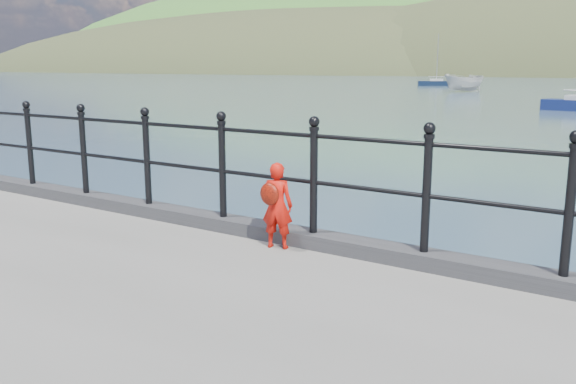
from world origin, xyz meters
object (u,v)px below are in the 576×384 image
Objects in this scene: sailboat_left at (436,84)px; railing at (266,163)px; launch_white at (464,83)px; child at (276,205)px.

railing is at bearing -95.64° from sailboat_left.
launch_white is 0.69× the size of sailboat_left.
child is at bearing -39.24° from railing.
sailboat_left reaches higher than railing.
child is (0.32, -0.26, -0.37)m from railing.
railing is 2.44× the size of sailboat_left.
launch_white reaches higher than child.
railing is 64.48m from launch_white.
launch_white is at bearing 106.00° from railing.
sailboat_left reaches higher than child.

